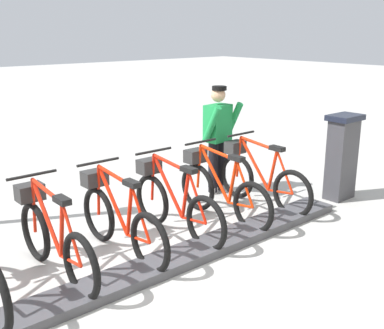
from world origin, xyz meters
name	(u,v)px	position (x,y,z in m)	size (l,w,h in m)	color
ground_plane	(167,267)	(0.00, 0.00, 0.00)	(60.00, 60.00, 0.00)	#B6B4AF
dock_rail_base	(167,263)	(0.00, 0.00, 0.05)	(0.44, 5.53, 0.10)	#47474C
payment_kiosk	(342,156)	(0.05, -3.33, 0.67)	(0.36, 0.52, 1.28)	#38383D
bike_docked_0	(259,177)	(0.63, -2.17, 0.43)	(1.72, 0.54, 1.02)	black
bike_docked_1	(220,189)	(0.63, -1.38, 0.43)	(1.72, 0.54, 1.02)	black
bike_docked_2	(173,202)	(0.63, -0.59, 0.43)	(1.72, 0.54, 1.02)	black
bike_docked_3	(118,218)	(0.63, 0.20, 0.43)	(1.72, 0.54, 1.02)	black
bike_docked_4	(53,237)	(0.63, 0.99, 0.43)	(1.72, 0.54, 1.02)	black
worker_near_rack	(218,135)	(1.46, -2.13, 0.91)	(0.49, 0.66, 1.66)	white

